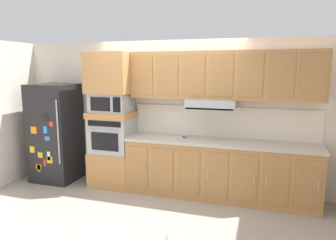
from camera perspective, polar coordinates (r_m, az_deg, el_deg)
ground_plane at (r=4.71m, az=-3.54°, el=-16.10°), size 9.60×9.60×0.00m
back_kitchen_wall at (r=5.35m, az=0.55°, el=1.09°), size 6.20×0.12×2.50m
refrigerator at (r=5.98m, az=-20.03°, el=-2.20°), size 0.76×0.73×1.76m
oven_base_cabinet at (r=5.60m, az=-9.98°, el=-8.69°), size 0.74×0.62×0.60m
built_in_oven at (r=5.44m, az=-10.17°, el=-2.67°), size 0.70×0.62×0.60m
appliance_mid_shelf at (r=5.38m, az=-10.27°, el=0.98°), size 0.74×0.62×0.10m
microwave at (r=5.35m, az=-10.35°, el=3.20°), size 0.64×0.54×0.32m
appliance_upper_cabinet at (r=5.32m, az=-10.49°, el=8.56°), size 0.74×0.62×0.68m
lower_cabinet_run at (r=5.01m, az=9.38°, el=-9.17°), size 2.96×0.63×0.88m
countertop_slab at (r=4.89m, az=9.53°, el=-4.04°), size 3.00×0.64×0.04m
backsplash_panel at (r=5.11m, az=10.06°, el=-0.36°), size 3.00×0.02×0.50m
upper_cabinet_with_hood at (r=4.88m, az=9.94°, el=7.82°), size 2.96×0.48×0.88m
screwdriver at (r=5.03m, az=3.14°, el=-3.12°), size 0.16×0.17×0.03m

